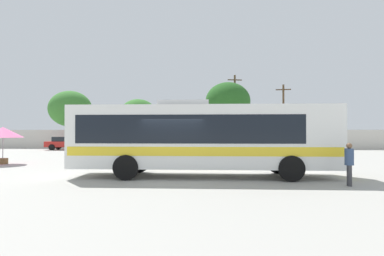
{
  "coord_description": "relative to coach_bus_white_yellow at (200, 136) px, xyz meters",
  "views": [
    {
      "loc": [
        1.68,
        -13.53,
        1.99
      ],
      "look_at": [
        0.49,
        4.27,
        2.19
      ],
      "focal_mm": 29.89,
      "sensor_mm": 36.0,
      "label": 1
    }
  ],
  "objects": [
    {
      "name": "attendant_by_bus_door",
      "position": [
        5.54,
        -2.09,
        -0.9
      ],
      "size": [
        0.36,
        0.36,
        1.57
      ],
      "color": "#38383D",
      "rests_on": "ground_plane"
    },
    {
      "name": "perimeter_wall",
      "position": [
        -1.1,
        22.44,
        -0.7
      ],
      "size": [
        80.0,
        0.3,
        2.19
      ],
      "primitive_type": "cube",
      "color": "beige",
      "rests_on": "ground_plane"
    },
    {
      "name": "roadside_tree_midleft",
      "position": [
        -9.44,
        27.91,
        2.42
      ],
      "size": [
        4.97,
        4.97,
        6.33
      ],
      "color": "brown",
      "rests_on": "ground_plane"
    },
    {
      "name": "ground_plane",
      "position": [
        -1.1,
        9.4,
        -1.79
      ],
      "size": [
        300.0,
        300.0,
        0.0
      ],
      "primitive_type": "plane",
      "color": "#A3A099"
    },
    {
      "name": "roadside_tree_midright",
      "position": [
        2.35,
        24.95,
        3.88
      ],
      "size": [
        5.45,
        5.45,
        8.0
      ],
      "color": "brown",
      "rests_on": "ground_plane"
    },
    {
      "name": "utility_pole_near",
      "position": [
        9.05,
        25.08,
        2.22
      ],
      "size": [
        1.79,
        0.42,
        7.67
      ],
      "color": "#4C3823",
      "rests_on": "ground_plane"
    },
    {
      "name": "utility_pole_far",
      "position": [
        3.24,
        25.63,
        2.89
      ],
      "size": [
        1.78,
        0.52,
        9.0
      ],
      "color": "#4C3823",
      "rests_on": "ground_plane"
    },
    {
      "name": "parked_car_second_grey",
      "position": [
        -7.77,
        19.53,
        -1.03
      ],
      "size": [
        4.31,
        2.19,
        1.43
      ],
      "color": "slate",
      "rests_on": "ground_plane"
    },
    {
      "name": "coach_bus_white_yellow",
      "position": [
        0.0,
        0.0,
        0.0
      ],
      "size": [
        11.47,
        2.84,
        3.35
      ],
      "color": "white",
      "rests_on": "ground_plane"
    },
    {
      "name": "roadside_tree_left",
      "position": [
        -18.95,
        28.27,
        3.31
      ],
      "size": [
        5.74,
        5.74,
        7.55
      ],
      "color": "brown",
      "rests_on": "ground_plane"
    },
    {
      "name": "vendor_umbrella_near_gate_pink",
      "position": [
        -12.27,
        4.57,
        0.12
      ],
      "size": [
        2.34,
        2.34,
        2.27
      ],
      "color": "gray",
      "rests_on": "ground_plane"
    },
    {
      "name": "parked_car_leftmost_red",
      "position": [
        -15.31,
        19.72,
        -1.03
      ],
      "size": [
        4.63,
        2.28,
        1.42
      ],
      "color": "red",
      "rests_on": "ground_plane"
    }
  ]
}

